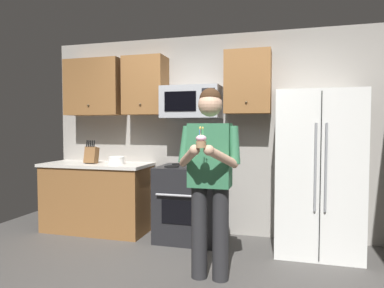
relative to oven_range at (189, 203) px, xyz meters
name	(u,v)px	position (x,y,z in m)	size (l,w,h in m)	color
wall_back	(208,135)	(0.15, 0.39, 0.84)	(4.40, 0.10, 2.60)	gray
oven_range	(189,203)	(0.00, 0.00, 0.00)	(0.76, 0.70, 0.93)	black
microwave	(192,102)	(0.00, 0.12, 1.26)	(0.74, 0.41, 0.40)	#9EA0A5
refrigerator	(317,172)	(1.50, -0.04, 0.44)	(0.90, 0.75, 1.80)	white
cabinet_row_upper	(151,86)	(-0.57, 0.17, 1.49)	(2.78, 0.36, 0.76)	brown
counter_left	(97,197)	(-1.30, 0.02, 0.00)	(1.44, 0.66, 0.92)	brown
knife_block	(91,155)	(-1.35, -0.03, 0.57)	(0.16, 0.15, 0.32)	brown
bowl_large_white	(116,160)	(-0.99, -0.02, 0.51)	(0.21, 0.21, 0.10)	white
person	(210,172)	(0.49, -1.04, 0.53)	(0.60, 0.48, 1.76)	#262628
cupcake	(201,141)	(0.49, -1.37, 0.83)	(0.09, 0.09, 0.17)	#A87F56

